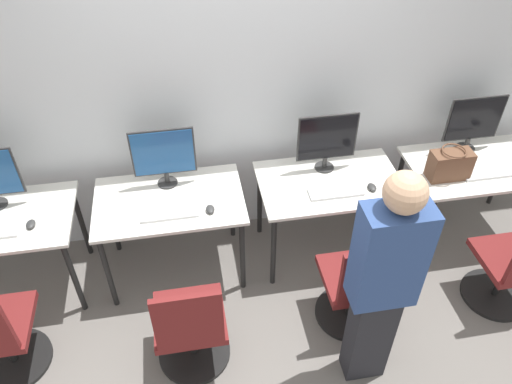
% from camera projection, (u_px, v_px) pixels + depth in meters
% --- Properties ---
extents(ground_plane, '(20.00, 20.00, 0.00)m').
position_uv_depth(ground_plane, '(259.00, 289.00, 3.80)').
color(ground_plane, slate).
extents(wall_back, '(12.00, 0.05, 2.80)m').
position_uv_depth(wall_back, '(240.00, 73.00, 3.48)').
color(wall_back, silver).
rests_on(wall_back, ground_plane).
extents(mouse_far_left, '(0.06, 0.09, 0.03)m').
position_uv_depth(mouse_far_left, '(31.00, 224.00, 3.29)').
color(mouse_far_left, '#333333').
rests_on(mouse_far_left, desk_far_left).
extents(desk_left, '(1.05, 0.66, 0.71)m').
position_uv_depth(desk_left, '(170.00, 208.00, 3.56)').
color(desk_left, silver).
rests_on(desk_left, ground_plane).
extents(monitor_left, '(0.45, 0.15, 0.46)m').
position_uv_depth(monitor_left, '(164.00, 155.00, 3.48)').
color(monitor_left, '#2D2D2D').
rests_on(monitor_left, desk_left).
extents(keyboard_left, '(0.39, 0.13, 0.02)m').
position_uv_depth(keyboard_left, '(170.00, 213.00, 3.39)').
color(keyboard_left, silver).
rests_on(keyboard_left, desk_left).
extents(mouse_left, '(0.06, 0.09, 0.03)m').
position_uv_depth(mouse_left, '(210.00, 209.00, 3.41)').
color(mouse_left, '#333333').
rests_on(mouse_left, desk_left).
extents(office_chair_left, '(0.48, 0.48, 0.88)m').
position_uv_depth(office_chair_left, '(191.00, 330.00, 3.11)').
color(office_chair_left, black).
rests_on(office_chair_left, ground_plane).
extents(desk_right, '(1.05, 0.66, 0.71)m').
position_uv_depth(desk_right, '(329.00, 190.00, 3.72)').
color(desk_right, silver).
rests_on(desk_right, ground_plane).
extents(monitor_right, '(0.45, 0.15, 0.46)m').
position_uv_depth(monitor_right, '(327.00, 140.00, 3.62)').
color(monitor_right, '#2D2D2D').
rests_on(monitor_right, desk_right).
extents(keyboard_right, '(0.39, 0.13, 0.02)m').
position_uv_depth(keyboard_right, '(336.00, 192.00, 3.55)').
color(keyboard_right, silver).
rests_on(keyboard_right, desk_right).
extents(mouse_right, '(0.06, 0.09, 0.03)m').
position_uv_depth(mouse_right, '(372.00, 187.00, 3.58)').
color(mouse_right, '#333333').
rests_on(mouse_right, desk_right).
extents(office_chair_right, '(0.48, 0.48, 0.88)m').
position_uv_depth(office_chair_right, '(357.00, 289.00, 3.35)').
color(office_chair_right, black).
rests_on(office_chair_right, ground_plane).
extents(person_right, '(0.36, 0.21, 1.63)m').
position_uv_depth(person_right, '(383.00, 281.00, 2.73)').
color(person_right, '#232328').
rests_on(person_right, ground_plane).
extents(desk_far_right, '(1.05, 0.66, 0.71)m').
position_uv_depth(desk_far_right, '(475.00, 173.00, 3.87)').
color(desk_far_right, silver).
rests_on(desk_far_right, ground_plane).
extents(monitor_far_right, '(0.45, 0.15, 0.46)m').
position_uv_depth(monitor_far_right, '(474.00, 121.00, 3.81)').
color(monitor_far_right, '#2D2D2D').
rests_on(monitor_far_right, desk_far_right).
extents(keyboard_far_right, '(0.39, 0.13, 0.02)m').
position_uv_depth(keyboard_far_right, '(487.00, 173.00, 3.72)').
color(keyboard_far_right, silver).
rests_on(keyboard_far_right, desk_far_right).
extents(handbag, '(0.30, 0.18, 0.25)m').
position_uv_depth(handbag, '(450.00, 164.00, 3.63)').
color(handbag, brown).
rests_on(handbag, desk_far_right).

